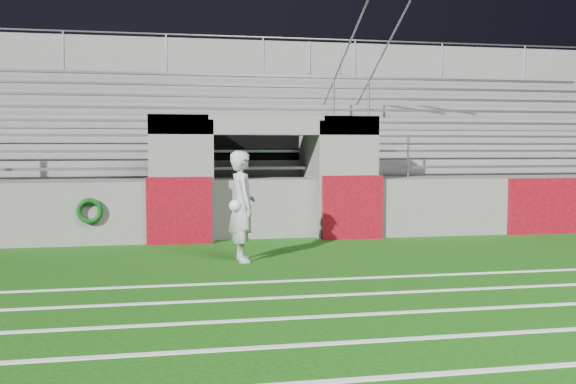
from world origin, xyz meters
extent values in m
plane|color=#14490C|center=(0.00, 0.00, 0.00)|extent=(90.00, 90.00, 0.00)
cube|color=white|center=(0.00, -5.00, 0.01)|extent=(28.00, 0.09, 0.01)
cube|color=white|center=(0.00, -4.00, 0.01)|extent=(28.00, 0.09, 0.01)
cube|color=white|center=(0.00, -3.00, 0.01)|extent=(28.00, 0.09, 0.01)
cube|color=white|center=(0.00, -2.00, 0.01)|extent=(28.00, 0.09, 0.01)
cube|color=white|center=(0.00, -1.00, 0.01)|extent=(28.00, 0.09, 0.01)
cube|color=#62605D|center=(-1.80, 3.50, 1.30)|extent=(1.20, 1.00, 2.60)
cube|color=#62605D|center=(1.80, 3.50, 1.30)|extent=(1.20, 1.00, 2.60)
cube|color=black|center=(0.00, 5.20, 1.25)|extent=(2.60, 0.20, 2.50)
cube|color=#62605D|center=(-1.15, 4.10, 1.25)|extent=(0.10, 2.20, 2.50)
cube|color=#62605D|center=(1.15, 4.10, 1.25)|extent=(0.10, 2.20, 2.50)
cube|color=#62605D|center=(0.00, 3.50, 2.40)|extent=(4.80, 1.00, 0.40)
cube|color=#62605D|center=(0.00, 7.35, 1.15)|extent=(26.00, 8.00, 0.20)
cube|color=#62605D|center=(0.00, 7.35, 0.53)|extent=(26.00, 8.00, 1.05)
cube|color=#630812|center=(-1.80, 2.94, 0.68)|extent=(1.30, 0.15, 1.35)
cube|color=#630812|center=(1.80, 2.94, 0.68)|extent=(1.30, 0.15, 1.35)
cube|color=#630812|center=(6.50, 2.94, 0.62)|extent=(2.20, 0.15, 1.25)
cube|color=gray|center=(0.00, 4.43, 1.47)|extent=(23.00, 0.28, 0.06)
cube|color=#62605D|center=(0.00, 5.28, 1.44)|extent=(24.00, 0.75, 0.38)
cube|color=gray|center=(0.00, 5.18, 1.85)|extent=(23.00, 0.28, 0.06)
cube|color=#62605D|center=(0.00, 6.03, 1.63)|extent=(24.00, 0.75, 0.76)
cube|color=gray|center=(0.00, 5.93, 2.23)|extent=(23.00, 0.28, 0.06)
cube|color=#62605D|center=(0.00, 6.78, 1.82)|extent=(24.00, 0.75, 1.14)
cube|color=gray|center=(0.00, 6.68, 2.61)|extent=(23.00, 0.28, 0.06)
cube|color=#62605D|center=(0.00, 7.53, 2.01)|extent=(24.00, 0.75, 1.52)
cube|color=gray|center=(0.00, 7.43, 2.99)|extent=(23.00, 0.28, 0.06)
cube|color=#62605D|center=(0.00, 8.28, 2.20)|extent=(24.00, 0.75, 1.90)
cube|color=gray|center=(0.00, 8.18, 3.37)|extent=(23.00, 0.28, 0.06)
cube|color=#62605D|center=(0.00, 9.03, 2.39)|extent=(24.00, 0.75, 2.28)
cube|color=gray|center=(0.00, 8.93, 3.75)|extent=(23.00, 0.28, 0.06)
cube|color=#62605D|center=(0.00, 9.78, 2.58)|extent=(24.00, 0.75, 2.66)
cube|color=gray|center=(0.00, 9.68, 4.13)|extent=(23.00, 0.28, 0.06)
cube|color=#62605D|center=(0.00, 10.45, 2.65)|extent=(26.00, 0.60, 5.29)
cylinder|color=#A5A8AD|center=(2.50, 4.15, 1.75)|extent=(0.05, 0.05, 1.00)
cylinder|color=#A5A8AD|center=(2.50, 7.15, 3.27)|extent=(0.05, 0.05, 1.00)
cylinder|color=#A5A8AD|center=(2.50, 10.15, 4.79)|extent=(0.05, 0.05, 1.00)
cylinder|color=#A5A8AD|center=(2.50, 7.15, 3.77)|extent=(0.05, 6.02, 3.08)
cylinder|color=#A5A8AD|center=(3.50, 4.15, 1.75)|extent=(0.05, 0.05, 1.00)
cylinder|color=#A5A8AD|center=(3.50, 7.15, 3.27)|extent=(0.05, 0.05, 1.00)
cylinder|color=#A5A8AD|center=(3.50, 10.15, 4.79)|extent=(0.05, 0.05, 1.00)
cylinder|color=#A5A8AD|center=(3.50, 7.15, 3.77)|extent=(0.05, 6.02, 3.08)
cylinder|color=#A5A8AD|center=(-5.00, 10.15, 4.84)|extent=(0.05, 0.05, 1.10)
cylinder|color=#A5A8AD|center=(-2.00, 10.15, 4.84)|extent=(0.05, 0.05, 1.10)
cylinder|color=#A5A8AD|center=(1.00, 10.15, 4.84)|extent=(0.05, 0.05, 1.10)
cylinder|color=#A5A8AD|center=(4.00, 10.15, 4.84)|extent=(0.05, 0.05, 1.10)
cylinder|color=#A5A8AD|center=(7.00, 10.15, 4.84)|extent=(0.05, 0.05, 1.10)
cylinder|color=#A5A8AD|center=(10.00, 10.15, 4.84)|extent=(0.05, 0.05, 1.10)
cylinder|color=#A5A8AD|center=(0.00, 10.15, 5.39)|extent=(24.00, 0.05, 0.05)
imported|color=#A4A7AD|center=(-0.79, 0.77, 0.94)|extent=(0.50, 0.72, 1.88)
sphere|color=white|center=(-0.93, 0.64, 0.97)|extent=(0.20, 0.20, 0.20)
torus|color=#0D4314|center=(-3.53, 2.95, 0.70)|extent=(0.51, 0.09, 0.51)
torus|color=#0D4411|center=(-3.53, 2.90, 0.71)|extent=(0.51, 0.10, 0.51)
camera|label=1|loc=(-2.05, -10.02, 1.94)|focal=40.00mm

